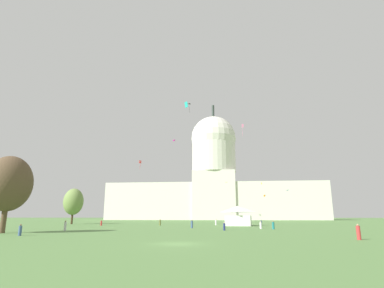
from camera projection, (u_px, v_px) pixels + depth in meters
name	position (u px, v px, depth m)	size (l,w,h in m)	color
ground_plane	(178.00, 244.00, 29.10)	(800.00, 800.00, 0.00)	#567F42
capitol_building	(214.00, 182.00, 205.39)	(141.61, 30.79, 79.34)	silver
event_tent	(238.00, 216.00, 81.55)	(7.69, 7.19, 5.17)	white
tree_west_mid	(73.00, 202.00, 99.60)	(8.73, 8.60, 11.36)	#42301E
tree_west_near	(9.00, 184.00, 48.58)	(7.24, 7.35, 12.04)	brown
person_denim_lawn_far_right	(261.00, 223.00, 84.76)	(0.57, 0.57, 1.52)	#3D5684
person_olive_front_left	(160.00, 223.00, 84.65)	(0.67, 0.67, 1.69)	olive
person_denim_front_center	(192.00, 224.00, 66.25)	(0.49, 0.49, 1.75)	#3D5684
person_teal_back_center	(273.00, 225.00, 60.26)	(0.65, 0.65, 1.65)	#1E757A
person_white_near_tent	(261.00, 226.00, 62.78)	(0.66, 0.66, 1.48)	silver
person_denim_mid_center	(20.00, 230.00, 40.97)	(0.52, 0.52, 1.52)	#3D5684
person_navy_lawn_far_left	(224.00, 227.00, 55.56)	(0.54, 0.54, 1.50)	navy
person_red_aisle_center	(358.00, 233.00, 34.06)	(0.53, 0.53, 1.71)	red
person_white_mid_right	(65.00, 226.00, 54.76)	(0.60, 0.60, 1.76)	silver
person_red_front_right	(101.00, 223.00, 83.36)	(0.60, 0.60, 1.51)	red
person_white_edge_east	(216.00, 222.00, 86.50)	(0.54, 0.54, 1.72)	silver
kite_orange_low	(265.00, 196.00, 162.82)	(1.07, 1.07, 1.00)	orange
kite_magenta_high	(174.00, 140.00, 151.80)	(1.05, 1.10, 1.02)	#D1339E
kite_pink_mid	(243.00, 127.00, 86.64)	(0.61, 0.29, 3.58)	pink
kite_blue_low	(289.00, 191.00, 84.94)	(1.14, 1.72, 0.26)	blue
kite_red_mid	(140.00, 162.00, 124.04)	(1.13, 1.12, 3.50)	red
kite_turquoise_mid	(186.00, 105.00, 73.90)	(0.96, 0.57, 1.56)	teal
kite_yellow_mid	(226.00, 183.00, 175.44)	(1.59, 1.53, 0.22)	yellow
kite_black_high	(190.00, 105.00, 127.95)	(1.32, 1.32, 4.03)	black
kite_gold_mid	(262.00, 183.00, 152.67)	(0.29, 0.88, 1.00)	gold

